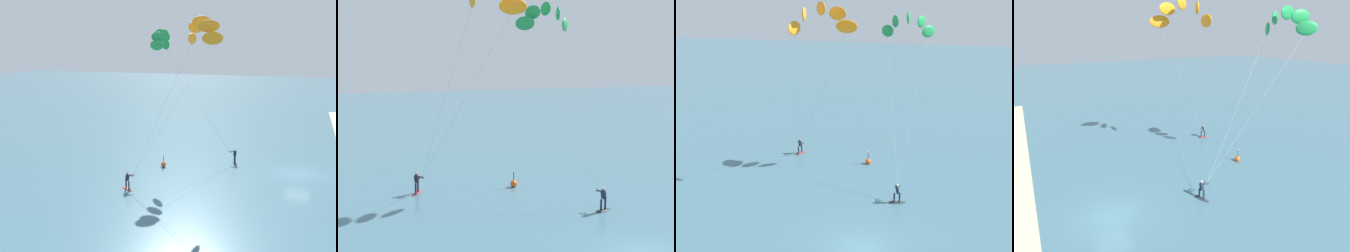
{
  "view_description": "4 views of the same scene",
  "coord_description": "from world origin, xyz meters",
  "views": [
    {
      "loc": [
        -42.93,
        -0.04,
        13.58
      ],
      "look_at": [
        -7.08,
        12.03,
        5.66
      ],
      "focal_mm": 43.68,
      "sensor_mm": 36.0,
      "label": 1
    },
    {
      "loc": [
        -13.9,
        -16.84,
        10.23
      ],
      "look_at": [
        -4.74,
        9.25,
        5.86
      ],
      "focal_mm": 45.12,
      "sensor_mm": 36.0,
      "label": 2
    },
    {
      "loc": [
        4.65,
        -22.28,
        16.27
      ],
      "look_at": [
        -4.32,
        11.95,
        4.58
      ],
      "focal_mm": 42.49,
      "sensor_mm": 36.0,
      "label": 3
    },
    {
      "loc": [
        17.12,
        -4.07,
        12.64
      ],
      "look_at": [
        -4.26,
        8.51,
        4.31
      ],
      "focal_mm": 29.21,
      "sensor_mm": 36.0,
      "label": 4
    }
  ],
  "objects": [
    {
      "name": "ground_plane",
      "position": [
        0.0,
        0.0,
        0.0
      ],
      "size": [
        240.0,
        240.0,
        0.0
      ],
      "primitive_type": "plane",
      "color": "#426B7A"
    },
    {
      "name": "kitesurfer_nearshore",
      "position": [
        -5.68,
        9.47,
        13.98
      ],
      "size": [
        7.79,
        8.88,
        15.8
      ],
      "color": "red",
      "rests_on": "ground"
    },
    {
      "name": "kitesurfer_mid_water",
      "position": [
        0.89,
        15.08,
        13.11
      ],
      "size": [
        5.09,
        9.82,
        14.87
      ],
      "color": "#333338",
      "rests_on": "ground"
    },
    {
      "name": "marker_buoy",
      "position": [
        -2.36,
        14.14,
        0.3
      ],
      "size": [
        0.56,
        0.56,
        1.38
      ],
      "color": "#EA5119",
      "rests_on": "ground"
    }
  ]
}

